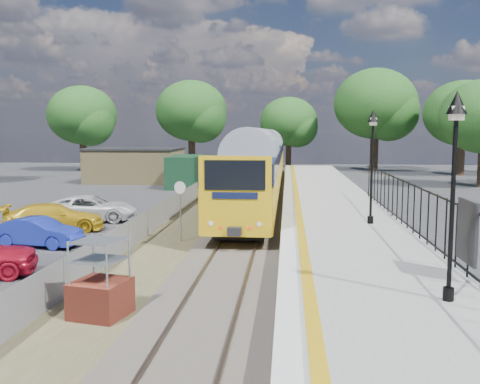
# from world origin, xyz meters

# --- Properties ---
(ground) EXTENTS (120.00, 120.00, 0.00)m
(ground) POSITION_xyz_m (0.00, 0.00, 0.00)
(ground) COLOR #2D2D30
(ground) RESTS_ON ground
(track_bed) EXTENTS (5.90, 80.00, 0.29)m
(track_bed) POSITION_xyz_m (-0.47, 9.67, 0.09)
(track_bed) COLOR #473F38
(track_bed) RESTS_ON ground
(platform) EXTENTS (5.00, 70.00, 0.90)m
(platform) POSITION_xyz_m (4.20, 8.00, 0.45)
(platform) COLOR gray
(platform) RESTS_ON ground
(platform_edge) EXTENTS (0.90, 70.00, 0.01)m
(platform_edge) POSITION_xyz_m (2.14, 8.00, 0.90)
(platform_edge) COLOR silver
(platform_edge) RESTS_ON platform
(victorian_lamp_south) EXTENTS (0.44, 0.44, 4.60)m
(victorian_lamp_south) POSITION_xyz_m (5.50, -4.00, 4.30)
(victorian_lamp_south) COLOR black
(victorian_lamp_south) RESTS_ON platform
(victorian_lamp_north) EXTENTS (0.44, 0.44, 4.60)m
(victorian_lamp_north) POSITION_xyz_m (5.30, 6.00, 4.30)
(victorian_lamp_north) COLOR black
(victorian_lamp_north) RESTS_ON platform
(palisade_fence) EXTENTS (0.12, 26.00, 2.00)m
(palisade_fence) POSITION_xyz_m (6.55, 2.24, 1.84)
(palisade_fence) COLOR black
(palisade_fence) RESTS_ON platform
(wire_fence) EXTENTS (0.06, 52.00, 1.20)m
(wire_fence) POSITION_xyz_m (-4.20, 12.00, 0.60)
(wire_fence) COLOR #999EA3
(wire_fence) RESTS_ON ground
(outbuilding) EXTENTS (10.80, 10.10, 3.12)m
(outbuilding) POSITION_xyz_m (-10.91, 31.21, 1.52)
(outbuilding) COLOR tan
(outbuilding) RESTS_ON ground
(tree_line) EXTENTS (56.80, 43.80, 11.88)m
(tree_line) POSITION_xyz_m (1.40, 42.00, 6.61)
(tree_line) COLOR #332319
(tree_line) RESTS_ON ground
(train) EXTENTS (2.82, 40.83, 3.51)m
(train) POSITION_xyz_m (0.00, 23.98, 2.34)
(train) COLOR gold
(train) RESTS_ON ground
(brick_plinth) EXTENTS (1.49, 1.49, 2.01)m
(brick_plinth) POSITION_xyz_m (-2.68, -3.35, 0.97)
(brick_plinth) COLOR maroon
(brick_plinth) RESTS_ON ground
(speed_sign) EXTENTS (0.51, 0.18, 2.58)m
(speed_sign) POSITION_xyz_m (-2.50, 5.75, 1.73)
(speed_sign) COLOR #999EA3
(speed_sign) RESTS_ON ground
(car_blue) EXTENTS (3.72, 1.78, 1.18)m
(car_blue) POSITION_xyz_m (-8.09, 4.54, 0.59)
(car_blue) COLOR #1A299F
(car_blue) RESTS_ON ground
(car_yellow) EXTENTS (4.84, 3.13, 1.30)m
(car_yellow) POSITION_xyz_m (-8.86, 7.73, 0.65)
(car_yellow) COLOR gold
(car_yellow) RESTS_ON ground
(car_white) EXTENTS (4.98, 2.80, 1.32)m
(car_white) POSITION_xyz_m (-8.22, 10.73, 0.66)
(car_white) COLOR silver
(car_white) RESTS_ON ground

